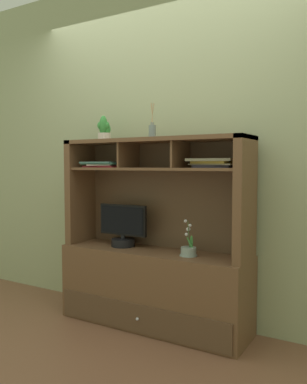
{
  "coord_description": "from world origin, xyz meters",
  "views": [
    {
      "loc": [
        1.53,
        -2.59,
        1.23
      ],
      "look_at": [
        0.0,
        0.0,
        1.03
      ],
      "focal_mm": 37.45,
      "sensor_mm": 36.0,
      "label": 1
    }
  ],
  "objects": [
    {
      "name": "media_console",
      "position": [
        0.0,
        0.01,
        0.44
      ],
      "size": [
        1.48,
        0.45,
        1.43
      ],
      "color": "brown",
      "rests_on": "ground"
    },
    {
      "name": "back_wall",
      "position": [
        0.0,
        0.24,
        1.4
      ],
      "size": [
        6.0,
        0.02,
        2.8
      ],
      "primitive_type": "cube",
      "color": "#A1AB7E",
      "rests_on": "ground"
    },
    {
      "name": "floor_plane",
      "position": [
        0.0,
        0.0,
        -0.01
      ],
      "size": [
        6.0,
        6.0,
        0.02
      ],
      "primitive_type": "cube",
      "color": "brown",
      "rests_on": "ground"
    },
    {
      "name": "diffuser_bottle",
      "position": [
        0.0,
        -0.02,
        1.48
      ],
      "size": [
        0.05,
        0.05,
        0.26
      ],
      "color": "slate",
      "rests_on": "media_console"
    },
    {
      "name": "tv_monitor",
      "position": [
        -0.28,
        -0.0,
        0.73
      ],
      "size": [
        0.43,
        0.19,
        0.33
      ],
      "color": "black",
      "rests_on": "media_console"
    },
    {
      "name": "magazine_stack_centre",
      "position": [
        0.47,
        0.03,
        1.25
      ],
      "size": [
        0.35,
        0.25,
        0.06
      ],
      "color": "#3E3A4C",
      "rests_on": "media_console"
    },
    {
      "name": "magazine_stack_left",
      "position": [
        -0.45,
        -0.03,
        1.24
      ],
      "size": [
        0.33,
        0.24,
        0.05
      ],
      "color": "#B12A37",
      "rests_on": "media_console"
    },
    {
      "name": "potted_orchid",
      "position": [
        0.31,
        -0.04,
        0.63
      ],
      "size": [
        0.13,
        0.13,
        0.26
      ],
      "color": "#8FA095",
      "rests_on": "media_console"
    },
    {
      "name": "potted_succulent",
      "position": [
        -0.48,
        0.02,
        1.52
      ],
      "size": [
        0.12,
        0.12,
        0.2
      ],
      "color": "beige",
      "rests_on": "media_console"
    }
  ]
}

